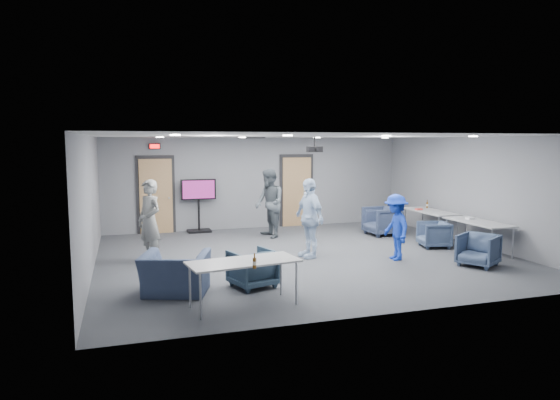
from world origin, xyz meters
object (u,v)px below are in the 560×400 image
object	(u,v)px
person_c	(309,218)
projector	(315,149)
table_right_a	(430,212)
person_a	(150,221)
person_d	(396,227)
chair_right_a	(382,221)
chair_right_c	(478,250)
person_b	(269,203)
bottle_front	(255,263)
bottle_right	(427,205)
tv_stand	(199,202)
table_front_left	(244,264)
chair_right_b	(434,235)
table_right_b	(478,223)
chair_front_b	(175,273)
chair_front_a	(253,268)

from	to	relation	value
person_c	projector	size ratio (longest dim) A/B	4.63
table_right_a	person_a	bearing A→B (deg)	94.54
person_c	person_d	bearing A→B (deg)	54.40
chair_right_a	chair_right_c	world-z (taller)	chair_right_a
person_c	person_b	bearing A→B (deg)	173.90
person_d	chair_right_c	bearing A→B (deg)	58.37
bottle_front	bottle_right	xyz separation A→B (m)	(6.32, 5.07, 0.00)
person_b	projector	bearing A→B (deg)	12.85
person_b	tv_stand	size ratio (longest dim) A/B	1.22
table_front_left	tv_stand	bearing A→B (deg)	79.34
chair_right_b	table_right_b	xyz separation A→B (m)	(0.65, -0.78, 0.37)
chair_right_b	table_right_a	bearing A→B (deg)	163.25
projector	person_d	bearing A→B (deg)	-41.96
chair_right_b	projector	xyz separation A→B (m)	(-2.87, 0.72, 2.09)
person_c	chair_front_b	xyz separation A→B (m)	(-3.13, -1.88, -0.53)
person_a	bottle_front	xyz separation A→B (m)	(1.29, -3.96, -0.08)
chair_front_b	tv_stand	bearing A→B (deg)	-83.29
tv_stand	table_right_a	bearing A→B (deg)	-24.88
table_right_a	table_right_b	bearing A→B (deg)	-180.00
person_a	chair_front_a	xyz separation A→B (m)	(1.64, -2.46, -0.55)
person_a	bottle_right	xyz separation A→B (m)	(7.60, 1.11, -0.07)
person_d	bottle_right	bearing A→B (deg)	140.81
table_front_left	person_c	bearing A→B (deg)	44.53
person_c	chair_front_a	distance (m)	2.64
chair_front_b	tv_stand	size ratio (longest dim) A/B	0.71
bottle_right	projector	distance (m)	4.19
person_d	bottle_right	size ratio (longest dim) A/B	6.20
chair_front_a	table_right_a	bearing A→B (deg)	-168.99
chair_front_a	bottle_right	bearing A→B (deg)	-166.10
person_b	person_c	distance (m)	2.52
person_a	bottle_right	world-z (taller)	person_a
person_d	chair_front_b	xyz separation A→B (m)	(-4.85, -1.08, -0.37)
person_d	chair_front_a	world-z (taller)	person_d
chair_right_a	bottle_right	bearing A→B (deg)	78.43
person_a	table_right_a	xyz separation A→B (m)	(7.36, 0.58, -0.21)
person_b	table_front_left	world-z (taller)	person_b
chair_right_a	table_right_b	size ratio (longest dim) A/B	0.49
table_right_a	chair_front_b	bearing A→B (deg)	113.38
person_c	chair_front_a	xyz separation A→B (m)	(-1.78, -1.86, -0.55)
table_front_left	person_d	bearing A→B (deg)	19.66
person_c	table_front_left	size ratio (longest dim) A/B	0.98
tv_stand	bottle_right	bearing A→B (deg)	-19.71
chair_front_b	bottle_front	distance (m)	1.85
table_right_b	chair_front_b	bearing A→B (deg)	99.30
chair_front_a	projector	bearing A→B (deg)	-146.81
person_c	chair_front_a	bearing A→B (deg)	-54.16
person_a	chair_right_c	world-z (taller)	person_a
person_d	bottle_right	world-z (taller)	person_d
person_d	table_right_b	bearing A→B (deg)	97.47
chair_right_b	bottle_front	xyz separation A→B (m)	(-5.42, -3.42, 0.50)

